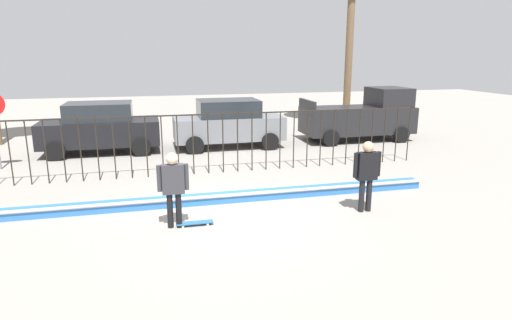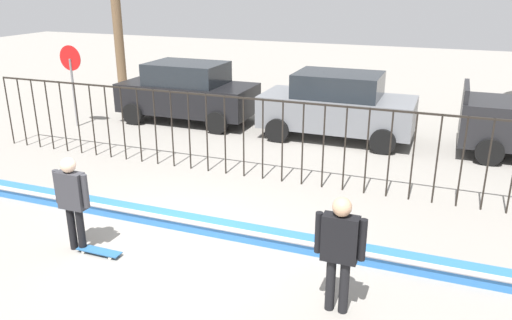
% 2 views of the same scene
% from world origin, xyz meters
% --- Properties ---
extents(ground_plane, '(60.00, 60.00, 0.00)m').
position_xyz_m(ground_plane, '(0.00, 0.00, 0.00)').
color(ground_plane, gray).
extents(bowl_coping_ledge, '(11.00, 0.40, 0.27)m').
position_xyz_m(bowl_coping_ledge, '(0.00, 0.70, 0.12)').
color(bowl_coping_ledge, '#2D6BB7').
rests_on(bowl_coping_ledge, ground).
extents(perimeter_fence, '(14.04, 0.04, 1.89)m').
position_xyz_m(perimeter_fence, '(0.00, 3.52, 1.15)').
color(perimeter_fence, black).
rests_on(perimeter_fence, ground).
extents(skateboarder, '(0.67, 0.25, 1.66)m').
position_xyz_m(skateboarder, '(-1.32, -0.67, 0.99)').
color(skateboarder, black).
rests_on(skateboarder, ground).
extents(skateboard, '(0.80, 0.20, 0.07)m').
position_xyz_m(skateboard, '(-0.89, -0.69, 0.06)').
color(skateboard, '#26598C').
rests_on(skateboard, ground).
extents(camera_operator, '(0.69, 0.26, 1.71)m').
position_xyz_m(camera_operator, '(3.15, -0.77, 1.02)').
color(camera_operator, black).
rests_on(camera_operator, ground).
extents(parked_car_black, '(4.30, 2.12, 1.90)m').
position_xyz_m(parked_car_black, '(-3.54, 7.41, 0.97)').
color(parked_car_black, black).
rests_on(parked_car_black, ground).
extents(parked_car_gray, '(4.30, 2.12, 1.90)m').
position_xyz_m(parked_car_gray, '(1.33, 7.30, 0.97)').
color(parked_car_gray, slate).
rests_on(parked_car_gray, ground).
extents(pickup_truck, '(4.70, 2.12, 2.24)m').
position_xyz_m(pickup_truck, '(7.20, 7.37, 1.04)').
color(pickup_truck, black).
rests_on(pickup_truck, ground).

